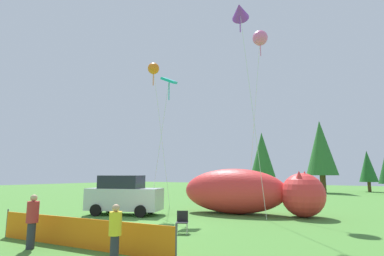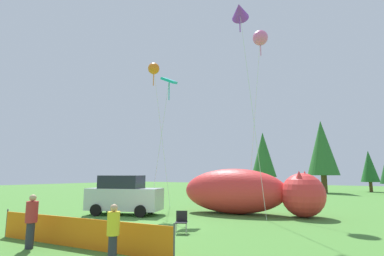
# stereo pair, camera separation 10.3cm
# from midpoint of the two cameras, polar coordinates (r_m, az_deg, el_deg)

# --- Properties ---
(ground_plane) EXTENTS (120.00, 120.00, 0.00)m
(ground_plane) POSITION_cam_midpoint_polar(r_m,az_deg,el_deg) (14.73, -10.55, -17.96)
(ground_plane) COLOR #477F33
(parked_car) EXTENTS (4.71, 3.29, 2.30)m
(parked_car) POSITION_cam_midpoint_polar(r_m,az_deg,el_deg) (18.79, -13.00, -12.40)
(parked_car) COLOR #B7BCC1
(parked_car) RESTS_ON ground
(folding_chair) EXTENTS (0.67, 0.67, 0.87)m
(folding_chair) POSITION_cam_midpoint_polar(r_m,az_deg,el_deg) (12.91, -2.12, -17.12)
(folding_chair) COLOR black
(folding_chair) RESTS_ON ground
(inflatable_cat) EXTENTS (8.54, 3.88, 2.71)m
(inflatable_cat) POSITION_cam_midpoint_polar(r_m,az_deg,el_deg) (18.80, 10.35, -12.09)
(inflatable_cat) COLOR red
(inflatable_cat) RESTS_ON ground
(safety_fence) EXTENTS (7.47, 1.06, 1.04)m
(safety_fence) POSITION_cam_midpoint_polar(r_m,az_deg,el_deg) (11.17, -21.25, -18.07)
(safety_fence) COLOR orange
(safety_fence) RESTS_ON ground
(spectator_in_blue_shirt) EXTENTS (0.37, 0.37, 1.72)m
(spectator_in_blue_shirt) POSITION_cam_midpoint_polar(r_m,az_deg,el_deg) (11.53, -28.38, -14.98)
(spectator_in_blue_shirt) COLOR #2D2D38
(spectator_in_blue_shirt) RESTS_ON ground
(spectator_in_yellow_shirt) EXTENTS (0.34, 0.34, 1.57)m
(spectator_in_yellow_shirt) POSITION_cam_midpoint_polar(r_m,az_deg,el_deg) (8.85, -14.78, -18.46)
(spectator_in_yellow_shirt) COLOR #2D2D38
(spectator_in_yellow_shirt) RESTS_ON ground
(kite_purple_delta) EXTENTS (1.68, 1.53, 12.45)m
(kite_purple_delta) POSITION_cam_midpoint_polar(r_m,az_deg,el_deg) (18.95, 8.93, 21.01)
(kite_purple_delta) COLOR silver
(kite_purple_delta) RESTS_ON ground
(kite_orange_flower) EXTENTS (0.85, 2.59, 10.52)m
(kite_orange_flower) POSITION_cam_midpoint_polar(r_m,az_deg,el_deg) (22.67, -7.47, 11.04)
(kite_orange_flower) COLOR silver
(kite_orange_flower) RESTS_ON ground
(kite_teal_diamond) EXTENTS (1.42, 1.26, 8.75)m
(kite_teal_diamond) POSITION_cam_midpoint_polar(r_m,az_deg,el_deg) (19.71, -4.59, 8.53)
(kite_teal_diamond) COLOR silver
(kite_teal_diamond) RESTS_ON ground
(kite_pink_octopus) EXTENTS (1.87, 1.04, 12.27)m
(kite_pink_octopus) POSITION_cam_midpoint_polar(r_m,az_deg,el_deg) (22.20, 12.70, 16.29)
(kite_pink_octopus) COLOR silver
(kite_pink_octopus) RESTS_ON ground
(horizon_tree_west) EXTENTS (3.91, 3.91, 9.33)m
(horizon_tree_west) POSITION_cam_midpoint_polar(r_m,az_deg,el_deg) (42.49, 23.26, -3.53)
(horizon_tree_west) COLOR brown
(horizon_tree_west) RESTS_ON ground
(horizon_tree_mid) EXTENTS (2.33, 2.33, 5.56)m
(horizon_tree_mid) POSITION_cam_midpoint_polar(r_m,az_deg,el_deg) (47.57, 30.40, -6.32)
(horizon_tree_mid) COLOR brown
(horizon_tree_mid) RESTS_ON ground
(horizon_tree_northeast) EXTENTS (3.47, 3.47, 8.28)m
(horizon_tree_northeast) POSITION_cam_midpoint_polar(r_m,az_deg,el_deg) (43.68, 13.15, -4.98)
(horizon_tree_northeast) COLOR brown
(horizon_tree_northeast) RESTS_ON ground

